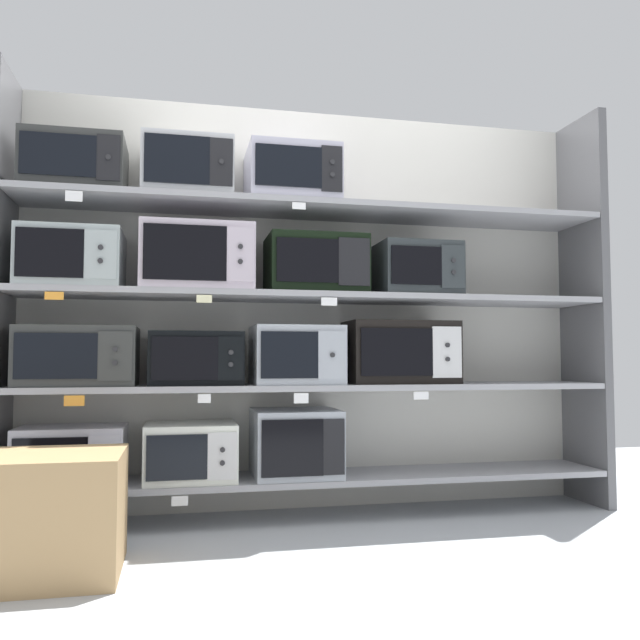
% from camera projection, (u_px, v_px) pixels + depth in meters
% --- Properties ---
extents(ground, '(7.04, 6.00, 0.02)m').
position_uv_depth(ground, '(378.00, 583.00, 2.38)').
color(ground, '#B2B7BC').
extents(back_panel, '(3.24, 0.04, 2.19)m').
position_uv_depth(back_panel, '(311.00, 307.00, 3.64)').
color(back_panel, beige).
rests_on(back_panel, ground).
extents(upright_left, '(0.05, 0.42, 2.19)m').
position_uv_depth(upright_left, '(0.00, 297.00, 3.09)').
color(upright_left, '#5B5B5E').
rests_on(upright_left, ground).
extents(upright_right, '(0.05, 0.42, 2.19)m').
position_uv_depth(upright_right, '(584.00, 308.00, 3.75)').
color(upright_right, '#5B5B5E').
rests_on(upright_right, ground).
extents(shelf_0, '(3.04, 0.42, 0.03)m').
position_uv_depth(shelf_0, '(320.00, 478.00, 3.36)').
color(shelf_0, '#99999E').
rests_on(shelf_0, ground).
extents(microwave_0, '(0.49, 0.34, 0.27)m').
position_uv_depth(microwave_0, '(71.00, 455.00, 3.11)').
color(microwave_0, '#B8B5BE').
rests_on(microwave_0, shelf_0).
extents(microwave_1, '(0.44, 0.40, 0.28)m').
position_uv_depth(microwave_1, '(190.00, 451.00, 3.23)').
color(microwave_1, silver).
rests_on(microwave_1, shelf_0).
extents(microwave_2, '(0.43, 0.41, 0.34)m').
position_uv_depth(microwave_2, '(295.00, 443.00, 3.34)').
color(microwave_2, '#9AA0AA').
rests_on(microwave_2, shelf_0).
extents(price_tag_0, '(0.06, 0.00, 0.04)m').
position_uv_depth(price_tag_0, '(72.00, 505.00, 2.91)').
color(price_tag_0, white).
extents(price_tag_1, '(0.08, 0.00, 0.04)m').
position_uv_depth(price_tag_1, '(180.00, 501.00, 3.01)').
color(price_tag_1, white).
extents(shelf_1, '(3.04, 0.42, 0.03)m').
position_uv_depth(shelf_1, '(320.00, 387.00, 3.39)').
color(shelf_1, '#99999E').
extents(microwave_3, '(0.54, 0.40, 0.28)m').
position_uv_depth(microwave_3, '(79.00, 356.00, 3.15)').
color(microwave_3, '#303230').
rests_on(microwave_3, shelf_1).
extents(microwave_4, '(0.46, 0.35, 0.26)m').
position_uv_depth(microwave_4, '(196.00, 358.00, 3.26)').
color(microwave_4, black).
rests_on(microwave_4, shelf_1).
extents(microwave_5, '(0.45, 0.41, 0.30)m').
position_uv_depth(microwave_5, '(296.00, 355.00, 3.37)').
color(microwave_5, '#9FA5AF').
rests_on(microwave_5, shelf_1).
extents(microwave_6, '(0.58, 0.34, 0.33)m').
position_uv_depth(microwave_6, '(400.00, 352.00, 3.49)').
color(microwave_6, black).
rests_on(microwave_6, shelf_1).
extents(price_tag_2, '(0.09, 0.00, 0.05)m').
position_uv_depth(price_tag_2, '(74.00, 401.00, 2.93)').
color(price_tag_2, orange).
extents(price_tag_3, '(0.06, 0.00, 0.04)m').
position_uv_depth(price_tag_3, '(204.00, 399.00, 3.06)').
color(price_tag_3, white).
extents(price_tag_4, '(0.07, 0.00, 0.05)m').
position_uv_depth(price_tag_4, '(301.00, 398.00, 3.15)').
color(price_tag_4, white).
extents(price_tag_5, '(0.08, 0.00, 0.04)m').
position_uv_depth(price_tag_5, '(421.00, 396.00, 3.28)').
color(price_tag_5, white).
extents(shelf_2, '(3.04, 0.42, 0.03)m').
position_uv_depth(shelf_2, '(320.00, 297.00, 3.42)').
color(shelf_2, '#99999E').
extents(microwave_7, '(0.47, 0.43, 0.28)m').
position_uv_depth(microwave_7, '(73.00, 260.00, 3.17)').
color(microwave_7, '#9CA7A7').
rests_on(microwave_7, shelf_2).
extents(microwave_8, '(0.55, 0.43, 0.33)m').
position_uv_depth(microwave_8, '(197.00, 259.00, 3.29)').
color(microwave_8, '#BEB0BE').
rests_on(microwave_8, shelf_2).
extents(microwave_9, '(0.50, 0.37, 0.30)m').
position_uv_depth(microwave_9, '(315.00, 266.00, 3.42)').
color(microwave_9, black).
rests_on(microwave_9, shelf_2).
extents(microwave_10, '(0.42, 0.40, 0.28)m').
position_uv_depth(microwave_10, '(414.00, 271.00, 3.54)').
color(microwave_10, '#2A3032').
rests_on(microwave_10, shelf_2).
extents(price_tag_6, '(0.08, 0.00, 0.04)m').
position_uv_depth(price_tag_6, '(54.00, 296.00, 2.94)').
color(price_tag_6, orange).
extents(price_tag_7, '(0.07, 0.00, 0.04)m').
position_uv_depth(price_tag_7, '(204.00, 299.00, 3.08)').
color(price_tag_7, beige).
extents(price_tag_8, '(0.08, 0.00, 0.04)m').
position_uv_depth(price_tag_8, '(329.00, 302.00, 3.21)').
color(price_tag_8, white).
extents(shelf_3, '(3.04, 0.42, 0.03)m').
position_uv_depth(shelf_3, '(320.00, 210.00, 3.45)').
color(shelf_3, '#99999E').
extents(microwave_11, '(0.47, 0.39, 0.27)m').
position_uv_depth(microwave_11, '(76.00, 167.00, 3.20)').
color(microwave_11, '#313231').
rests_on(microwave_11, shelf_3).
extents(microwave_12, '(0.44, 0.41, 0.29)m').
position_uv_depth(microwave_12, '(188.00, 172.00, 3.31)').
color(microwave_12, '#B7B8BC').
rests_on(microwave_12, shelf_3).
extents(microwave_13, '(0.46, 0.43, 0.29)m').
position_uv_depth(microwave_13, '(291.00, 178.00, 3.42)').
color(microwave_13, '#B3B0C3').
rests_on(microwave_13, shelf_3).
extents(price_tag_9, '(0.08, 0.00, 0.05)m').
position_uv_depth(price_tag_9, '(74.00, 196.00, 2.99)').
color(price_tag_9, white).
extents(price_tag_10, '(0.07, 0.00, 0.03)m').
position_uv_depth(price_tag_10, '(299.00, 206.00, 3.21)').
color(price_tag_10, white).
extents(shipping_carton, '(0.50, 0.50, 0.45)m').
position_uv_depth(shipping_carton, '(53.00, 514.00, 2.44)').
color(shipping_carton, tan).
rests_on(shipping_carton, ground).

